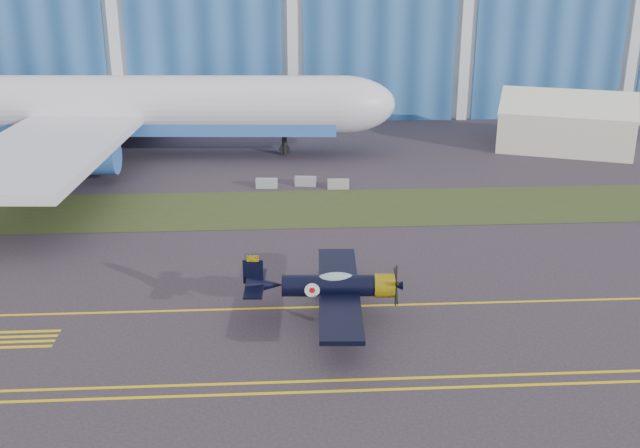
{
  "coord_description": "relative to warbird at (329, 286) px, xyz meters",
  "views": [
    {
      "loc": [
        -2.2,
        -46.75,
        20.75
      ],
      "look_at": [
        0.69,
        2.38,
        2.8
      ],
      "focal_mm": 42.0,
      "sensor_mm": 36.0,
      "label": 1
    }
  ],
  "objects": [
    {
      "name": "ground",
      "position": [
        -0.69,
        6.62,
        -2.2
      ],
      "size": [
        260.0,
        260.0,
        0.0
      ],
      "primitive_type": "plane",
      "color": "#383039",
      "rests_on": "ground"
    },
    {
      "name": "grass_median",
      "position": [
        -0.69,
        20.62,
        -2.18
      ],
      "size": [
        260.0,
        10.0,
        0.02
      ],
      "primitive_type": "cube",
      "color": "#475128",
      "rests_on": "ground"
    },
    {
      "name": "taxiway_centreline",
      "position": [
        -0.69,
        1.62,
        -2.19
      ],
      "size": [
        200.0,
        0.2,
        0.02
      ],
      "primitive_type": "cube",
      "color": "yellow",
      "rests_on": "ground"
    },
    {
      "name": "edge_line_near",
      "position": [
        -0.69,
        -7.88,
        -2.19
      ],
      "size": [
        80.0,
        0.2,
        0.02
      ],
      "primitive_type": "cube",
      "color": "yellow",
      "rests_on": "ground"
    },
    {
      "name": "edge_line_far",
      "position": [
        -0.69,
        -6.88,
        -2.19
      ],
      "size": [
        80.0,
        0.2,
        0.02
      ],
      "primitive_type": "cube",
      "color": "yellow",
      "rests_on": "ground"
    },
    {
      "name": "hold_short_ladder",
      "position": [
        -18.69,
        -1.48,
        -2.19
      ],
      "size": [
        6.0,
        2.4,
        0.02
      ],
      "primitive_type": null,
      "color": "yellow",
      "rests_on": "ground"
    },
    {
      "name": "warbird",
      "position": [
        0.0,
        0.0,
        0.0
      ],
      "size": [
        11.19,
        13.24,
        3.76
      ],
      "rotation": [
        0.0,
        0.0,
        -0.06
      ],
      "color": "black",
      "rests_on": "ground"
    },
    {
      "name": "jetliner",
      "position": [
        -21.24,
        40.09,
        9.9
      ],
      "size": [
        73.08,
        63.26,
        24.2
      ],
      "rotation": [
        0.0,
        0.0,
        -0.06
      ],
      "color": "white",
      "rests_on": "ground"
    },
    {
      "name": "tent",
      "position": [
        29.29,
        40.14,
        1.12
      ],
      "size": [
        17.08,
        14.9,
        6.63
      ],
      "rotation": [
        0.0,
        0.0,
        -0.37
      ],
      "color": "white",
      "rests_on": "ground"
    },
    {
      "name": "shipping_container",
      "position": [
        -6.69,
        53.22,
        -1.02
      ],
      "size": [
        5.76,
        3.2,
        2.35
      ],
      "primitive_type": "cube",
      "rotation": [
        0.0,
        0.0,
        -0.2
      ],
      "color": "silver",
      "rests_on": "ground"
    },
    {
      "name": "tug",
      "position": [
        6.76,
        52.12,
        -1.48
      ],
      "size": [
        2.73,
        2.03,
        1.43
      ],
      "primitive_type": "cube",
      "rotation": [
        0.0,
        0.0,
        -0.22
      ],
      "color": "yellow",
      "rests_on": "ground"
    },
    {
      "name": "barrier_a",
      "position": [
        -3.94,
        26.79,
        -1.75
      ],
      "size": [
        2.05,
        0.77,
        0.9
      ],
      "primitive_type": "cube",
      "rotation": [
        0.0,
        0.0,
        -0.09
      ],
      "color": "#899B98",
      "rests_on": "ground"
    },
    {
      "name": "barrier_b",
      "position": [
        -0.29,
        27.21,
        -1.75
      ],
      "size": [
        2.06,
        0.86,
        0.9
      ],
      "primitive_type": "cube",
      "rotation": [
        0.0,
        0.0,
        -0.13
      ],
      "color": "gray",
      "rests_on": "ground"
    },
    {
      "name": "barrier_c",
      "position": [
        2.71,
        26.15,
        -1.75
      ],
      "size": [
        2.02,
        0.65,
        0.9
      ],
      "primitive_type": "cube",
      "rotation": [
        0.0,
        0.0,
        -0.03
      ],
      "color": "gray",
      "rests_on": "ground"
    }
  ]
}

